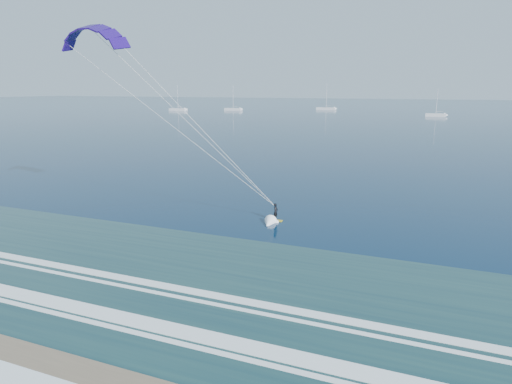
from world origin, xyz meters
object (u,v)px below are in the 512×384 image
object	(u,v)px
kitesurfer_rig	(186,121)
sailboat_1	(233,109)
sailboat_0	(178,109)
sailboat_2	(326,108)
sailboat_3	(436,115)

from	to	relation	value
kitesurfer_rig	sailboat_1	bearing A→B (deg)	114.02
kitesurfer_rig	sailboat_0	bearing A→B (deg)	122.11
sailboat_2	sailboat_3	bearing A→B (deg)	-34.80
kitesurfer_rig	sailboat_2	bearing A→B (deg)	100.53
sailboat_1	sailboat_0	bearing A→B (deg)	-151.45
kitesurfer_rig	sailboat_1	distance (m)	189.64
sailboat_1	sailboat_3	xyz separation A→B (m)	(93.10, -11.94, -0.01)
kitesurfer_rig	sailboat_3	xyz separation A→B (m)	(15.99, 161.13, -7.97)
sailboat_1	sailboat_2	size ratio (longest dim) A/B	0.93
sailboat_3	sailboat_0	bearing A→B (deg)	-179.59
kitesurfer_rig	sailboat_0	distance (m)	189.41
sailboat_0	sailboat_2	distance (m)	74.05
sailboat_2	sailboat_3	xyz separation A→B (m)	(52.74, -36.66, -0.01)
sailboat_0	sailboat_1	bearing A→B (deg)	28.55
sailboat_2	sailboat_3	world-z (taller)	sailboat_2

